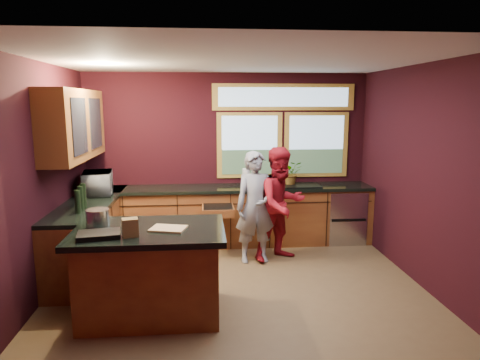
{
  "coord_description": "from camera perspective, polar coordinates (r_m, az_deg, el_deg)",
  "views": [
    {
      "loc": [
        -0.41,
        -4.88,
        2.23
      ],
      "look_at": [
        0.05,
        0.4,
        1.27
      ],
      "focal_mm": 32.0,
      "sensor_mm": 36.0,
      "label": 1
    }
  ],
  "objects": [
    {
      "name": "floor",
      "position": [
        5.38,
        -0.21,
        -14.2
      ],
      "size": [
        4.5,
        4.5,
        0.0
      ],
      "primitive_type": "plane",
      "color": "brown",
      "rests_on": "ground"
    },
    {
      "name": "room_shell",
      "position": [
        5.23,
        -7.09,
        5.46
      ],
      "size": [
        4.52,
        4.02,
        2.71
      ],
      "color": "black",
      "rests_on": "ground"
    },
    {
      "name": "back_counter",
      "position": [
        6.84,
        0.25,
        -4.69
      ],
      "size": [
        4.5,
        0.64,
        0.93
      ],
      "color": "#5B2715",
      "rests_on": "floor"
    },
    {
      "name": "left_counter",
      "position": [
        6.19,
        -19.34,
        -6.88
      ],
      "size": [
        0.64,
        2.3,
        0.93
      ],
      "color": "#5B2715",
      "rests_on": "floor"
    },
    {
      "name": "island",
      "position": [
        4.71,
        -11.79,
        -11.81
      ],
      "size": [
        1.55,
        1.05,
        0.95
      ],
      "color": "#5B2715",
      "rests_on": "floor"
    },
    {
      "name": "person_grey",
      "position": [
        5.99,
        2.11,
        -3.66
      ],
      "size": [
        0.61,
        0.44,
        1.58
      ],
      "primitive_type": "imported",
      "rotation": [
        0.0,
        0.0,
        0.11
      ],
      "color": "slate",
      "rests_on": "floor"
    },
    {
      "name": "person_red",
      "position": [
        6.1,
        5.51,
        -3.23
      ],
      "size": [
        0.98,
        0.9,
        1.62
      ],
      "primitive_type": "imported",
      "rotation": [
        0.0,
        0.0,
        0.46
      ],
      "color": "maroon",
      "rests_on": "floor"
    },
    {
      "name": "microwave",
      "position": [
        6.48,
        -18.43,
        -0.38
      ],
      "size": [
        0.49,
        0.65,
        0.33
      ],
      "primitive_type": "imported",
      "rotation": [
        0.0,
        0.0,
        1.74
      ],
      "color": "#999999",
      "rests_on": "left_counter"
    },
    {
      "name": "potted_plant",
      "position": [
        6.87,
        6.79,
        0.91
      ],
      "size": [
        0.35,
        0.3,
        0.39
      ],
      "primitive_type": "imported",
      "color": "#999999",
      "rests_on": "back_counter"
    },
    {
      "name": "paper_towel",
      "position": [
        6.72,
        0.83,
        0.32
      ],
      "size": [
        0.12,
        0.12,
        0.28
      ],
      "primitive_type": "cylinder",
      "color": "silver",
      "rests_on": "back_counter"
    },
    {
      "name": "cutting_board",
      "position": [
        4.48,
        -9.54,
        -6.4
      ],
      "size": [
        0.4,
        0.33,
        0.02
      ],
      "primitive_type": "cube",
      "rotation": [
        0.0,
        0.0,
        -0.26
      ],
      "color": "tan",
      "rests_on": "island"
    },
    {
      "name": "stock_pot",
      "position": [
        4.77,
        -18.43,
        -4.78
      ],
      "size": [
        0.24,
        0.24,
        0.18
      ],
      "primitive_type": "cylinder",
      "color": "silver",
      "rests_on": "island"
    },
    {
      "name": "paper_bag",
      "position": [
        4.31,
        -14.44,
        -6.15
      ],
      "size": [
        0.17,
        0.15,
        0.18
      ],
      "primitive_type": "cube",
      "rotation": [
        0.0,
        0.0,
        0.24
      ],
      "color": "brown",
      "rests_on": "island"
    },
    {
      "name": "black_tray",
      "position": [
        4.39,
        -18.29,
        -6.94
      ],
      "size": [
        0.44,
        0.35,
        0.05
      ],
      "primitive_type": "cube",
      "rotation": [
        0.0,
        0.0,
        0.18
      ],
      "color": "black",
      "rests_on": "island"
    }
  ]
}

